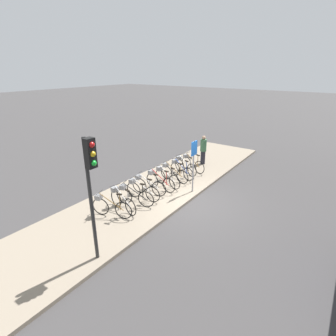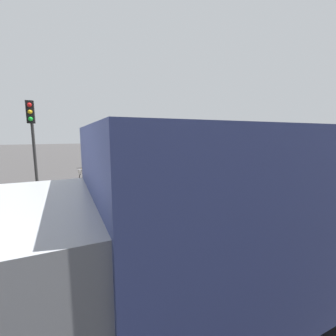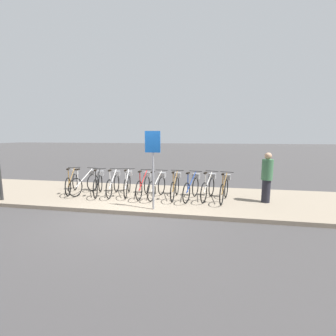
# 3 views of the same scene
# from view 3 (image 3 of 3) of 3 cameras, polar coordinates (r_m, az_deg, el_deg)

# --- Properties ---
(ground_plane) EXTENTS (120.00, 120.00, 0.00)m
(ground_plane) POSITION_cam_3_polar(r_m,az_deg,el_deg) (6.66, -10.32, -11.71)
(ground_plane) COLOR #423F3F
(sidewalk) EXTENTS (16.69, 3.50, 0.12)m
(sidewalk) POSITION_cam_3_polar(r_m,az_deg,el_deg) (8.22, -6.05, -7.31)
(sidewalk) COLOR gray
(sidewalk) RESTS_ON ground_plane
(parked_bicycle_0) EXTENTS (0.62, 1.52, 0.98)m
(parked_bicycle_0) POSITION_cam_3_polar(r_m,az_deg,el_deg) (9.24, -23.13, -3.06)
(parked_bicycle_0) COLOR black
(parked_bicycle_0) RESTS_ON sidewalk
(parked_bicycle_1) EXTENTS (0.47, 1.57, 0.98)m
(parked_bicycle_1) POSITION_cam_3_polar(r_m,az_deg,el_deg) (8.91, -20.03, -3.29)
(parked_bicycle_1) COLOR black
(parked_bicycle_1) RESTS_ON sidewalk
(parked_bicycle_2) EXTENTS (0.60, 1.53, 0.98)m
(parked_bicycle_2) POSITION_cam_3_polar(r_m,az_deg,el_deg) (8.58, -17.26, -3.58)
(parked_bicycle_2) COLOR black
(parked_bicycle_2) RESTS_ON sidewalk
(parked_bicycle_3) EXTENTS (0.46, 1.58, 0.98)m
(parked_bicycle_3) POSITION_cam_3_polar(r_m,az_deg,el_deg) (8.41, -13.62, -3.69)
(parked_bicycle_3) COLOR black
(parked_bicycle_3) RESTS_ON sidewalk
(parked_bicycle_4) EXTENTS (0.51, 1.56, 0.98)m
(parked_bicycle_4) POSITION_cam_3_polar(r_m,az_deg,el_deg) (8.31, -10.22, -3.73)
(parked_bicycle_4) COLOR black
(parked_bicycle_4) RESTS_ON sidewalk
(parked_bicycle_5) EXTENTS (0.46, 1.59, 0.98)m
(parked_bicycle_5) POSITION_cam_3_polar(r_m,az_deg,el_deg) (7.99, -6.12, -4.12)
(parked_bicycle_5) COLOR black
(parked_bicycle_5) RESTS_ON sidewalk
(parked_bicycle_6) EXTENTS (0.46, 1.57, 0.98)m
(parked_bicycle_6) POSITION_cam_3_polar(r_m,az_deg,el_deg) (7.84, -2.60, -4.32)
(parked_bicycle_6) COLOR black
(parked_bicycle_6) RESTS_ON sidewalk
(parked_bicycle_7) EXTENTS (0.46, 1.59, 0.98)m
(parked_bicycle_7) POSITION_cam_3_polar(r_m,az_deg,el_deg) (7.78, 1.90, -4.42)
(parked_bicycle_7) COLOR black
(parked_bicycle_7) RESTS_ON sidewalk
(parked_bicycle_8) EXTENTS (0.56, 1.54, 0.98)m
(parked_bicycle_8) POSITION_cam_3_polar(r_m,az_deg,el_deg) (7.65, 6.15, -4.67)
(parked_bicycle_8) COLOR black
(parked_bicycle_8) RESTS_ON sidewalk
(parked_bicycle_9) EXTENTS (0.59, 1.54, 0.98)m
(parked_bicycle_9) POSITION_cam_3_polar(r_m,az_deg,el_deg) (7.76, 10.30, -4.58)
(parked_bicycle_9) COLOR black
(parked_bicycle_9) RESTS_ON sidewalk
(parked_bicycle_10) EXTENTS (0.52, 1.56, 0.98)m
(parked_bicycle_10) POSITION_cam_3_polar(r_m,az_deg,el_deg) (7.66, 14.19, -4.86)
(parked_bicycle_10) COLOR black
(parked_bicycle_10) RESTS_ON sidewalk
(pedestrian) EXTENTS (0.34, 0.34, 1.61)m
(pedestrian) POSITION_cam_3_polar(r_m,az_deg,el_deg) (7.82, 23.82, -2.01)
(pedestrian) COLOR #23232D
(pedestrian) RESTS_ON sidewalk
(sign_post) EXTENTS (0.44, 0.07, 2.26)m
(sign_post) POSITION_cam_3_polar(r_m,az_deg,el_deg) (6.36, -3.87, 2.86)
(sign_post) COLOR #99999E
(sign_post) RESTS_ON sidewalk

